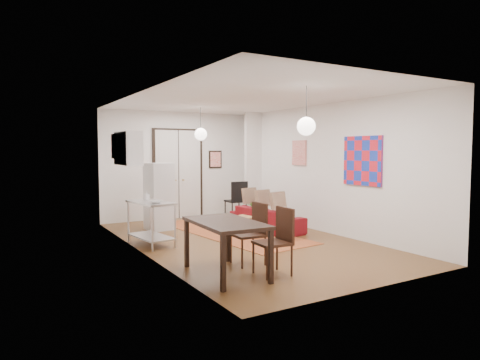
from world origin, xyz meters
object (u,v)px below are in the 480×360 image
sofa (267,219)px  dining_chair_far (269,235)px  fridge (159,196)px  kitchen_counter (151,217)px  dining_table (226,227)px  black_side_chair (234,197)px  coffee_table (251,217)px  dining_chair_near (245,228)px

sofa → dining_chair_far: (-1.89, -2.86, 0.31)m
sofa → fridge: fridge is taller
kitchen_counter → dining_chair_far: (0.90, -2.76, 0.04)m
dining_table → black_side_chair: 5.09m
dining_table → dining_chair_far: size_ratio=1.50×
sofa → coffee_table: bearing=52.7°
coffee_table → fridge: size_ratio=0.60×
dining_chair_far → fridge: bearing=-174.5°
coffee_table → fridge: 2.20m
coffee_table → kitchen_counter: bearing=-173.5°
dining_chair_near → dining_chair_far: bearing=2.9°
kitchen_counter → dining_chair_near: dining_chair_near is taller
coffee_table → black_side_chair: 1.66m
kitchen_counter → sofa: bearing=-6.0°
fridge → black_side_chair: fridge is taller
kitchen_counter → black_side_chair: black_side_chair is taller
fridge → dining_table: fridge is taller
dining_table → kitchen_counter: bearing=96.9°
sofa → dining_chair_far: bearing=138.5°
sofa → black_side_chair: black_side_chair is taller
dining_chair_near → sofa: bearing=141.7°
dining_chair_near → black_side_chair: size_ratio=0.96×
kitchen_counter → dining_chair_near: bearing=-74.3°
sofa → black_side_chair: bearing=-12.0°
dining_table → dining_chair_near: dining_chair_near is taller
black_side_chair → sofa: bearing=88.4°
coffee_table → kitchen_counter: size_ratio=0.79×
fridge → dining_table: bearing=-103.7°
kitchen_counter → dining_table: (0.30, -2.51, 0.17)m
coffee_table → dining_table: size_ratio=0.62×
kitchen_counter → dining_chair_near: (0.90, -2.06, 0.04)m
sofa → fridge: 2.57m
sofa → kitchen_counter: bearing=84.0°
coffee_table → dining_table: dining_table is taller
coffee_table → black_side_chair: (0.45, 1.57, 0.30)m
black_side_chair → coffee_table: bearing=76.6°
sofa → dining_chair_near: 2.89m
fridge → dining_chair_far: bearing=-95.4°
fridge → dining_chair_far: (0.20, -4.26, -0.20)m
sofa → dining_chair_near: (-1.89, -2.16, 0.31)m
dining_chair_near → black_side_chair: black_side_chair is taller
coffee_table → fridge: (-1.77, 1.22, 0.46)m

